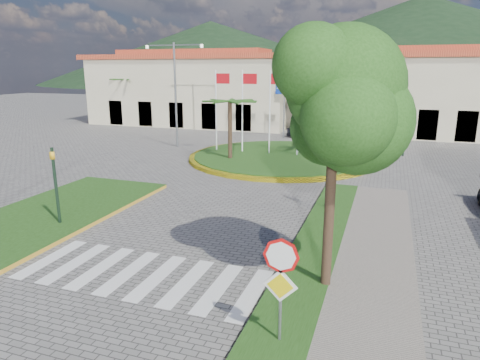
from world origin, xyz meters
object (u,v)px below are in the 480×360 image
(roundabout_island, at_px, (281,157))
(deciduous_tree, at_px, (335,106))
(white_van, at_px, (222,122))
(stop_sign, at_px, (281,275))
(car_dark_a, at_px, (306,131))
(car_dark_b, at_px, (381,131))

(roundabout_island, bearing_deg, deciduous_tree, -72.09)
(roundabout_island, xyz_separation_m, white_van, (-9.61, 13.34, 0.48))
(white_van, bearing_deg, stop_sign, -172.85)
(stop_sign, relative_size, white_van, 0.56)
(deciduous_tree, xyz_separation_m, white_van, (-15.11, 30.34, -4.52))
(stop_sign, xyz_separation_m, white_van, (-14.51, 33.38, -1.14))
(white_van, relative_size, car_dark_a, 1.40)
(white_van, bearing_deg, roundabout_island, -160.57)
(stop_sign, bearing_deg, roundabout_island, 103.73)
(deciduous_tree, xyz_separation_m, car_dark_b, (0.71, 29.41, -4.56))
(roundabout_island, bearing_deg, white_van, 125.78)
(roundabout_island, xyz_separation_m, deciduous_tree, (5.50, -17.00, 5.00))
(roundabout_island, distance_m, car_dark_b, 13.88)
(stop_sign, xyz_separation_m, deciduous_tree, (0.60, 3.04, 3.38))
(roundabout_island, relative_size, deciduous_tree, 1.87)
(deciduous_tree, bearing_deg, roundabout_island, 107.91)
(stop_sign, height_order, car_dark_a, stop_sign)
(deciduous_tree, distance_m, car_dark_b, 29.77)
(roundabout_island, height_order, stop_sign, roundabout_island)
(roundabout_island, relative_size, stop_sign, 4.79)
(deciduous_tree, height_order, white_van, deciduous_tree)
(stop_sign, distance_m, deciduous_tree, 4.59)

